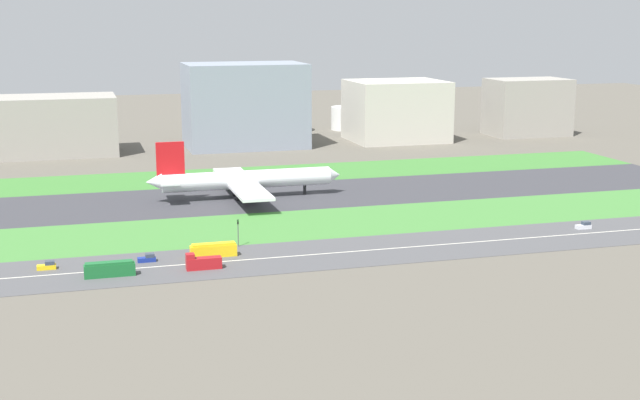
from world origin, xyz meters
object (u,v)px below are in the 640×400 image
bus_0 (213,250)px  office_tower (396,111)px  terminal_building (45,126)px  hangar_building (245,105)px  bus_1 (110,269)px  fuel_tank_west (280,115)px  airliner (242,180)px  car_0 (147,258)px  car_2 (47,266)px  fuel_tank_centre (349,118)px  fuel_tank_east (400,115)px  traffic_light (238,231)px  cargo_warehouse (527,107)px  car_1 (584,226)px  truck_1 (203,263)px

bus_0 → office_tower: 217.41m
terminal_building → hangar_building: (87.71, 0.00, 6.40)m
bus_1 → fuel_tank_west: size_ratio=0.47×
terminal_building → fuel_tank_west: bearing=21.4°
airliner → bus_1: size_ratio=5.60×
car_0 → terminal_building: size_ratio=0.07×
car_2 → fuel_tank_centre: bearing=56.8°
car_0 → hangar_building: hangar_building is taller
car_2 → car_0: size_ratio=1.00×
fuel_tank_west → fuel_tank_centre: bearing=0.0°
bus_1 → office_tower: size_ratio=0.26×
bus_0 → terminal_building: size_ratio=0.19×
airliner → fuel_tank_west: size_ratio=2.63×
office_tower → fuel_tank_east: 49.58m
fuel_tank_east → car_0: bearing=-124.2°
car_2 → traffic_light: (47.64, 7.99, 3.37)m
cargo_warehouse → fuel_tank_west: bearing=159.0°
hangar_building → cargo_warehouse: size_ratio=1.38×
car_0 → terminal_building: terminal_building is taller
car_2 → bus_0: size_ratio=0.38×
airliner → office_tower: size_ratio=1.47×
bus_1 → fuel_tank_centre: bearing=-119.6°
bus_1 → traffic_light: traffic_light is taller
fuel_tank_centre → car_2: bearing=-123.2°
bus_1 → car_2: bearing=-35.5°
office_tower → cargo_warehouse: size_ratio=1.13×
terminal_building → office_tower: (161.78, 0.00, 1.72)m
car_1 → fuel_tank_east: 229.33m
bus_1 → truck_1: (21.60, -0.00, -0.15)m
car_0 → cargo_warehouse: bearing=41.6°
car_1 → bus_0: bus_0 is taller
car_1 → car_0: (-122.07, 0.00, 0.00)m
car_1 → fuel_tank_centre: fuel_tank_centre is taller
truck_1 → office_tower: size_ratio=0.19×
bus_1 → car_2: size_ratio=2.64×
bus_0 → fuel_tank_centre: bearing=64.4°
truck_1 → car_0: size_ratio=1.91×
bus_0 → airliner: bearing=73.1°
car_1 → fuel_tank_centre: (3.01, 227.00, 5.14)m
truck_1 → office_tower: (122.46, 192.00, 12.73)m
bus_0 → fuel_tank_west: fuel_tank_west is taller
bus_1 → traffic_light: 38.20m
airliner → cargo_warehouse: size_ratio=1.67×
truck_1 → fuel_tank_centre: fuel_tank_centre is taller
hangar_building → fuel_tank_east: bearing=25.7°
bus_0 → car_0: size_ratio=2.64×
traffic_light → terminal_building: 181.61m
airliner → bus_0: size_ratio=5.60×
airliner → traffic_light: bearing=-102.1°
car_2 → car_1: bearing=0.0°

